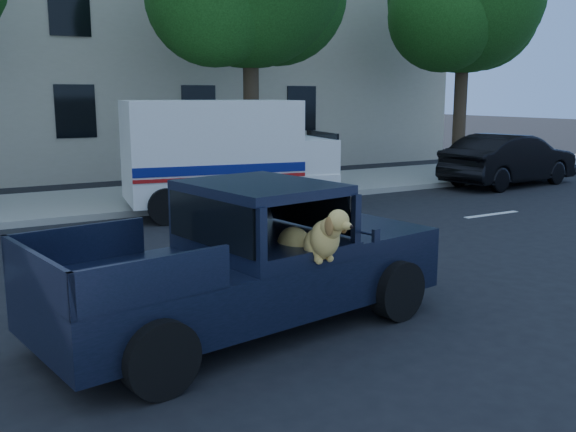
% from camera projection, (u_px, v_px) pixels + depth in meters
% --- Properties ---
extents(ground, '(120.00, 120.00, 0.00)m').
position_uv_depth(ground, '(241.00, 320.00, 7.83)').
color(ground, black).
rests_on(ground, ground).
extents(far_sidewalk, '(60.00, 4.00, 0.15)m').
position_uv_depth(far_sidewalk, '(77.00, 204.00, 15.65)').
color(far_sidewalk, gray).
rests_on(far_sidewalk, ground).
extents(lane_stripes, '(21.60, 0.14, 0.01)m').
position_uv_depth(lane_stripes, '(258.00, 245.00, 11.70)').
color(lane_stripes, silver).
rests_on(lane_stripes, ground).
extents(street_tree_right, '(6.00, 5.20, 8.60)m').
position_uv_depth(street_tree_right, '(465.00, 2.00, 21.34)').
color(street_tree_right, '#332619').
rests_on(street_tree_right, ground).
extents(building_main, '(26.00, 6.00, 9.00)m').
position_uv_depth(building_main, '(111.00, 42.00, 22.51)').
color(building_main, '#BEB49D').
rests_on(building_main, ground).
extents(pickup_truck, '(5.01, 2.73, 1.71)m').
position_uv_depth(pickup_truck, '(240.00, 282.00, 7.39)').
color(pickup_truck, black).
rests_on(pickup_truck, ground).
extents(mail_truck, '(4.99, 3.05, 2.57)m').
position_uv_depth(mail_truck, '(225.00, 164.00, 14.82)').
color(mail_truck, silver).
rests_on(mail_truck, ground).
extents(parked_sedan, '(2.12, 4.84, 1.55)m').
position_uv_depth(parked_sedan, '(510.00, 160.00, 19.23)').
color(parked_sedan, black).
rests_on(parked_sedan, ground).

